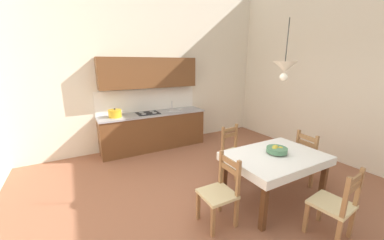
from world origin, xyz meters
The scene contains 11 objects.
ground_plane centered at (0.00, 0.00, -0.05)m, with size 6.72×6.09×0.10m, color #935B42.
wall_back centered at (0.00, 2.80, 2.02)m, with size 6.72×0.12×4.03m, color silver.
wall_right centered at (3.12, 0.00, 2.02)m, with size 0.12×6.09×4.03m, color silver.
kitchen_cabinetry centered at (-0.14, 2.47, 0.86)m, with size 2.56×0.63×2.20m.
dining_table centered at (0.72, -0.53, 0.63)m, with size 1.43×1.01×0.75m.
dining_chair_window_side centered at (1.72, -0.47, 0.44)m, with size 0.46×0.46×0.93m.
dining_chair_tv_side centered at (-0.29, -0.54, 0.44)m, with size 0.43×0.43×0.93m.
dining_chair_camera_side centered at (0.74, -1.43, 0.44)m, with size 0.46×0.46×0.93m.
dining_chair_kitchen_side centered at (0.75, 0.41, 0.44)m, with size 0.47×0.47×0.93m.
fruit_bowl centered at (0.76, -0.52, 0.81)m, with size 0.30×0.30×0.12m.
pendant_lamp centered at (0.73, -0.53, 2.01)m, with size 0.32×0.32×0.80m.
Camera 1 is at (-1.83, -2.56, 2.07)m, focal length 20.46 mm.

